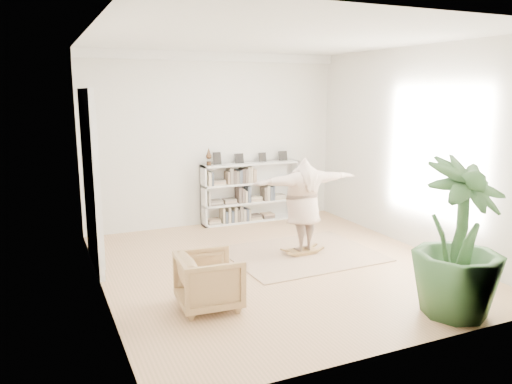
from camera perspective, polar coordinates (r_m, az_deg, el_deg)
floor at (r=8.29m, az=2.40°, el=-8.39°), size 6.00×6.00×0.00m
room_shell at (r=10.54m, az=-4.80°, el=15.19°), size 6.00×6.00×6.00m
doors at (r=8.44m, az=-18.33°, el=1.22°), size 0.09×1.78×2.92m
bookshelf at (r=10.89m, az=-0.64°, el=-0.10°), size 2.20×0.35×1.64m
armchair at (r=6.68m, az=-5.37°, el=-10.07°), size 0.86×0.84×0.74m
rug at (r=8.86m, az=5.29°, el=-7.06°), size 2.56×2.08×0.02m
rocker_board at (r=8.84m, az=5.30°, el=-6.70°), size 0.52×0.32×0.11m
person at (r=8.61m, az=5.41°, el=-1.20°), size 2.01×0.61×1.62m
houseplant at (r=6.75m, az=22.21°, el=-4.94°), size 1.31×1.31×2.02m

